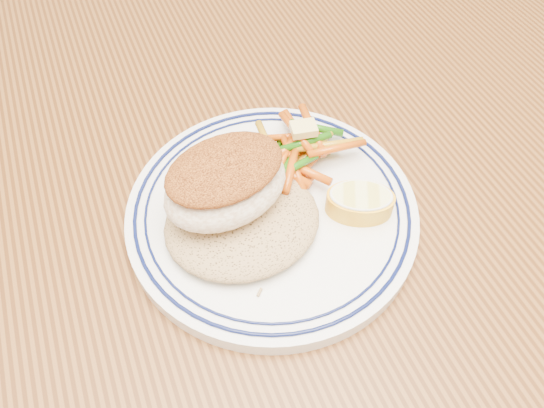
{
  "coord_description": "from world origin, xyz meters",
  "views": [
    {
      "loc": [
        -0.11,
        -0.24,
        1.12
      ],
      "look_at": [
        -0.0,
        0.01,
        0.77
      ],
      "focal_mm": 35.0,
      "sensor_mm": 36.0,
      "label": 1
    }
  ],
  "objects_px": {
    "plate": "(272,211)",
    "rice_pilaf": "(242,219)",
    "lemon_wedge": "(360,202)",
    "dining_table": "(279,278)",
    "vegetable_pile": "(296,153)",
    "fish_fillet": "(225,182)"
  },
  "relations": [
    {
      "from": "plate",
      "to": "rice_pilaf",
      "type": "height_order",
      "value": "rice_pilaf"
    },
    {
      "from": "lemon_wedge",
      "to": "plate",
      "type": "bearing_deg",
      "value": 154.98
    },
    {
      "from": "plate",
      "to": "dining_table",
      "type": "bearing_deg",
      "value": -59.0
    },
    {
      "from": "vegetable_pile",
      "to": "fish_fillet",
      "type": "bearing_deg",
      "value": -156.7
    },
    {
      "from": "plate",
      "to": "vegetable_pile",
      "type": "height_order",
      "value": "vegetable_pile"
    },
    {
      "from": "dining_table",
      "to": "fish_fillet",
      "type": "xyz_separation_m",
      "value": [
        -0.04,
        0.01,
        0.16
      ]
    },
    {
      "from": "lemon_wedge",
      "to": "rice_pilaf",
      "type": "bearing_deg",
      "value": 167.73
    },
    {
      "from": "vegetable_pile",
      "to": "plate",
      "type": "bearing_deg",
      "value": -135.38
    },
    {
      "from": "dining_table",
      "to": "fish_fillet",
      "type": "bearing_deg",
      "value": 162.06
    },
    {
      "from": "fish_fillet",
      "to": "vegetable_pile",
      "type": "height_order",
      "value": "fish_fillet"
    },
    {
      "from": "vegetable_pile",
      "to": "lemon_wedge",
      "type": "height_order",
      "value": "vegetable_pile"
    },
    {
      "from": "plate",
      "to": "lemon_wedge",
      "type": "xyz_separation_m",
      "value": [
        0.07,
        -0.03,
        0.02
      ]
    },
    {
      "from": "rice_pilaf",
      "to": "vegetable_pile",
      "type": "height_order",
      "value": "vegetable_pile"
    },
    {
      "from": "rice_pilaf",
      "to": "fish_fillet",
      "type": "height_order",
      "value": "fish_fillet"
    },
    {
      "from": "fish_fillet",
      "to": "lemon_wedge",
      "type": "bearing_deg",
      "value": -19.57
    },
    {
      "from": "dining_table",
      "to": "fish_fillet",
      "type": "relative_size",
      "value": 13.16
    },
    {
      "from": "plate",
      "to": "vegetable_pile",
      "type": "xyz_separation_m",
      "value": [
        0.04,
        0.04,
        0.02
      ]
    },
    {
      "from": "rice_pilaf",
      "to": "fish_fillet",
      "type": "bearing_deg",
      "value": 112.24
    },
    {
      "from": "plate",
      "to": "fish_fillet",
      "type": "bearing_deg",
      "value": 171.18
    },
    {
      "from": "fish_fillet",
      "to": "dining_table",
      "type": "bearing_deg",
      "value": -17.94
    },
    {
      "from": "rice_pilaf",
      "to": "lemon_wedge",
      "type": "distance_m",
      "value": 0.1
    },
    {
      "from": "dining_table",
      "to": "vegetable_pile",
      "type": "distance_m",
      "value": 0.14
    }
  ]
}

